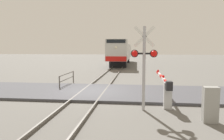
{
  "coord_description": "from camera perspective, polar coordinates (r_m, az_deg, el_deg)",
  "views": [
    {
      "loc": [
        2.71,
        -13.0,
        2.82
      ],
      "look_at": [
        0.91,
        2.5,
        1.21
      ],
      "focal_mm": 34.22,
      "sensor_mm": 36.0,
      "label": 1
    }
  ],
  "objects": [
    {
      "name": "rail_track_right",
      "position": [
        13.44,
        -2.06,
        -5.91
      ],
      "size": [
        0.08,
        80.0,
        0.15
      ],
      "primitive_type": "cube",
      "color": "#59544C",
      "rests_on": "ground_plane"
    },
    {
      "name": "ground_plane",
      "position": [
        13.58,
        -5.07,
        -6.13
      ],
      "size": [
        160.0,
        160.0,
        0.0
      ],
      "primitive_type": "plane",
      "color": "#605E59"
    },
    {
      "name": "road_surface",
      "position": [
        13.56,
        -5.07,
        -5.82
      ],
      "size": [
        36.0,
        4.99,
        0.15
      ],
      "primitive_type": "cube",
      "color": "#47474C",
      "rests_on": "ground_plane"
    },
    {
      "name": "crossing_signal",
      "position": [
        9.61,
        8.56,
        2.93
      ],
      "size": [
        1.18,
        0.33,
        3.8
      ],
      "color": "#ADADB2",
      "rests_on": "ground_plane"
    },
    {
      "name": "crossing_gate",
      "position": [
        10.97,
        14.16,
        -4.67
      ],
      "size": [
        0.36,
        5.83,
        1.35
      ],
      "color": "silver",
      "rests_on": "ground_plane"
    },
    {
      "name": "rail_track_left",
      "position": [
        13.72,
        -8.02,
        -5.71
      ],
      "size": [
        0.08,
        80.0,
        0.15
      ],
      "primitive_type": "cube",
      "color": "#59544C",
      "rests_on": "ground_plane"
    },
    {
      "name": "locomotive",
      "position": [
        36.75,
        2.4,
        4.74
      ],
      "size": [
        2.91,
        18.43,
        3.99
      ],
      "color": "black",
      "rests_on": "ground_plane"
    },
    {
      "name": "utility_cabinet",
      "position": [
        8.97,
        24.78,
        -8.44
      ],
      "size": [
        0.55,
        0.35,
        1.37
      ],
      "primitive_type": "cube",
      "color": "#999993",
      "rests_on": "ground_plane"
    },
    {
      "name": "guard_railing",
      "position": [
        16.3,
        -11.93,
        -1.95
      ],
      "size": [
        0.08,
        3.25,
        0.95
      ],
      "color": "#4C4742",
      "rests_on": "ground_plane"
    }
  ]
}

